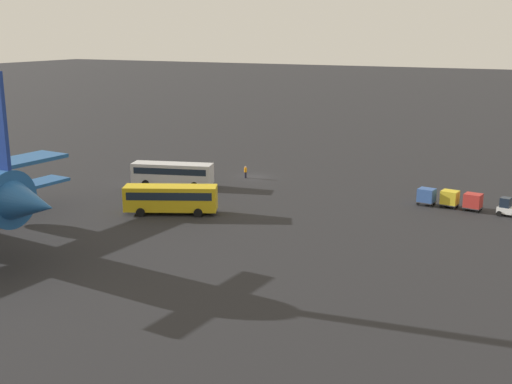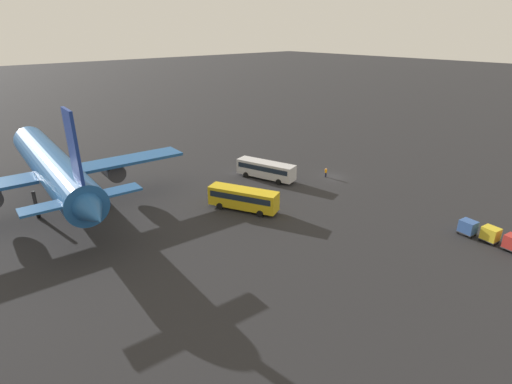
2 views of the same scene
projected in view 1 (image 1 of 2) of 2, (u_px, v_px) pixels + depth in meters
The scene contains 8 objects.
ground_plane at pixel (254, 177), 92.65m from camera, with size 600.00×600.00×0.00m, color #232326.
shuttle_bus_near at pixel (172, 172), 86.83m from camera, with size 11.25×5.65×3.13m.
shuttle_bus_far at pixel (171, 197), 73.60m from camera, with size 10.71×6.78×3.27m.
baggage_tug at pixel (508, 208), 72.96m from camera, with size 2.59×1.99×2.10m.
worker_person at pixel (245, 172), 91.82m from camera, with size 0.38×0.38×1.74m.
cargo_cart_red at pixel (473, 201), 74.92m from camera, with size 2.22×1.96×2.06m.
cargo_cart_yellow at pixel (450, 198), 76.34m from camera, with size 2.22×1.96×2.06m.
cargo_cart_blue at pixel (427, 196), 77.37m from camera, with size 2.22×1.96×2.06m.
Camera 1 is at (-40.54, 80.78, 20.49)m, focal length 45.00 mm.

